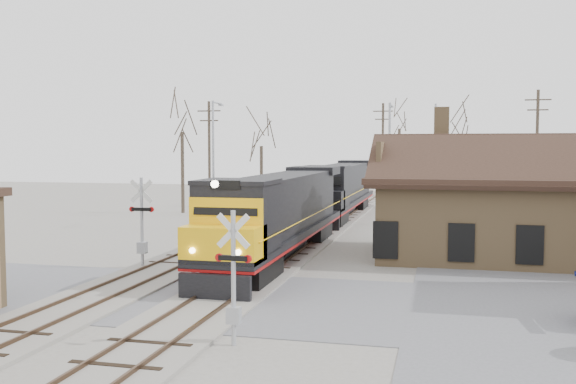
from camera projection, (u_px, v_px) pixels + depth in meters
The scene contains 19 objects.
ground at pixel (220, 299), 24.24m from camera, with size 140.00×140.00×0.00m, color gray.
road at pixel (220, 298), 24.24m from camera, with size 60.00×9.00×0.03m, color #5C5C61.
track_main at pixel (304, 241), 38.78m from camera, with size 3.40×90.00×0.24m.
track_siding at pixel (233, 238), 39.83m from camera, with size 3.40×90.00×0.24m.
depot at pixel (520, 212), 32.89m from camera, with size 15.20×9.31×7.90m.
locomotive_lead at pixel (278, 214), 32.64m from camera, with size 3.00×20.11×4.46m.
locomotive_trailing at pixel (341, 189), 52.40m from camera, with size 3.00×20.11×4.23m.
crossbuck_near at pixel (234, 282), 18.41m from camera, with size 1.12×0.29×3.92m.
crossbuck_far at pixel (142, 226), 30.30m from camera, with size 1.23×0.32×4.30m.
streetlight_a at pixel (214, 157), 45.14m from camera, with size 0.25×2.04×8.97m.
streetlight_b at pixel (389, 157), 47.19m from camera, with size 0.25×2.04×8.98m.
streetlight_c at pixel (435, 153), 54.68m from camera, with size 0.25×2.04×9.41m.
utility_pole_a at pixel (209, 156), 53.48m from camera, with size 2.00×0.24×9.53m.
utility_pole_b at pixel (383, 152), 64.29m from camera, with size 2.00×0.24×10.12m.
utility_pole_c at pixel (537, 152), 51.12m from camera, with size 2.00×0.24×10.28m.
tree_a at pixel (182, 119), 55.44m from camera, with size 4.70×4.70×11.50m.
tree_b at pixel (261, 136), 61.23m from camera, with size 3.89×3.89×9.54m.
tree_c at pixel (400, 117), 71.91m from camera, with size 5.21×5.21×12.76m.
tree_d at pixel (458, 122), 60.55m from camera, with size 4.63×4.63×11.33m.
Camera 1 is at (8.13, -22.62, 5.72)m, focal length 40.00 mm.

